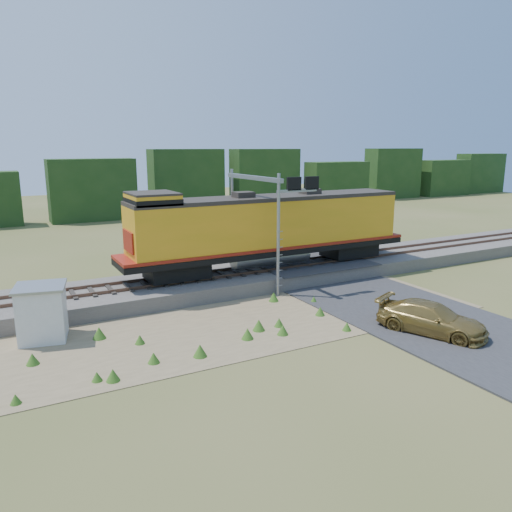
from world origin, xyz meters
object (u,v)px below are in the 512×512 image
signal_gantry (264,200)px  locomotive (267,228)px  shed (42,312)px  car (431,319)px

signal_gantry → locomotive: bearing=47.9°
shed → signal_gantry: size_ratio=0.36×
signal_gantry → car: signal_gantry is taller
signal_gantry → car: (2.66, -10.10, -4.29)m
signal_gantry → car: bearing=-75.3°
car → shed: bearing=130.6°
locomotive → car: locomotive is taller
shed → car: size_ratio=0.51×
locomotive → car: size_ratio=3.90×
locomotive → shed: size_ratio=7.69×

